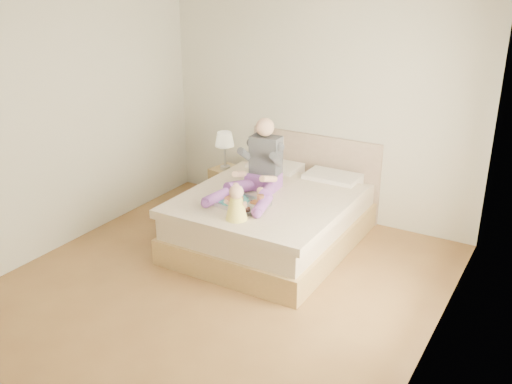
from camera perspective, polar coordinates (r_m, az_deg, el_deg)
The scene contains 7 objects.
room at distance 5.05m, azimuth -2.92°, elevation 5.57°, with size 4.02×4.22×2.71m.
bed at distance 6.37m, azimuth 1.97°, elevation -2.32°, with size 1.70×2.18×1.00m.
nightstand at distance 7.34m, azimuth -2.67°, elevation 0.46°, with size 0.48×0.45×0.50m.
lamp at distance 7.14m, azimuth -3.16°, elevation 5.08°, with size 0.24×0.24×0.48m.
adult at distance 6.15m, azimuth 0.29°, elevation 2.12°, with size 0.69×1.00×0.82m.
tray at distance 5.88m, azimuth -1.45°, elevation -0.98°, with size 0.56×0.46×0.15m.
baby at distance 5.52m, azimuth -1.96°, elevation -1.33°, with size 0.25×0.32×0.35m.
Camera 1 is at (2.76, -4.04, 2.91)m, focal length 40.00 mm.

